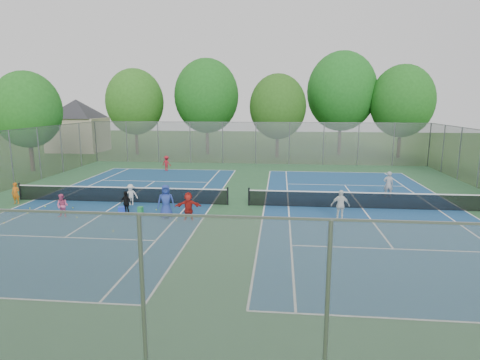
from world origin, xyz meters
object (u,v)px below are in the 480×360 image
object	(u,v)px
net_left	(121,195)
instructor	(388,184)
ball_crate	(122,210)
ball_hopper	(140,211)
net_right	(363,201)

from	to	relation	value
net_left	instructor	world-z (taller)	instructor
instructor	ball_crate	bearing A→B (deg)	21.99
net_left	ball_hopper	bearing A→B (deg)	-51.15
net_right	instructor	distance (m)	3.62
net_right	instructor	xyz separation A→B (m)	(2.11, 2.93, 0.37)
net_left	ball_crate	xyz separation A→B (m)	(0.94, -2.23, -0.29)
net_right	ball_hopper	bearing A→B (deg)	-167.63
net_right	ball_hopper	xyz separation A→B (m)	(-11.90, -2.61, -0.22)
ball_crate	instructor	distance (m)	16.03
net_right	ball_hopper	size ratio (longest dim) A/B	27.22
ball_crate	instructor	bearing A→B (deg)	18.77
ball_crate	ball_hopper	distance (m)	1.22
ball_hopper	instructor	world-z (taller)	instructor
net_left	ball_hopper	size ratio (longest dim) A/B	27.22
ball_hopper	net_left	bearing A→B (deg)	128.85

